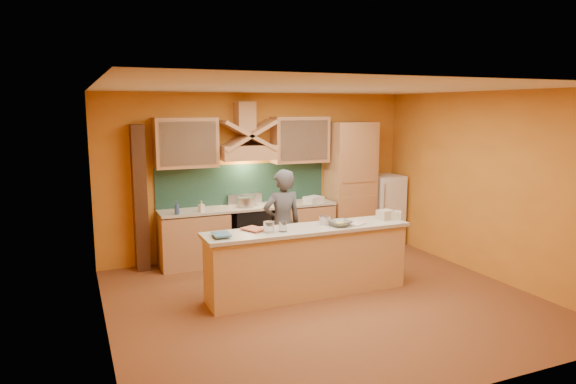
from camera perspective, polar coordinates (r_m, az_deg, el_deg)
name	(u,v)px	position (r m, az deg, el deg)	size (l,w,h in m)	color
floor	(324,300)	(7.05, 4.01, -11.89)	(5.50, 5.00, 0.01)	brown
ceiling	(326,88)	(6.58, 4.30, 11.48)	(5.50, 5.00, 0.01)	white
wall_back	(259,175)	(8.94, -3.21, 1.94)	(5.50, 0.02, 2.80)	orange
wall_front	(459,244)	(4.65, 18.47, -5.52)	(5.50, 0.02, 2.80)	orange
wall_left	(101,215)	(5.96, -20.10, -2.39)	(0.02, 5.00, 2.80)	orange
wall_right	(488,185)	(8.29, 21.30, 0.72)	(0.02, 5.00, 2.80)	orange
base_cabinet_left	(194,240)	(8.50, -10.42, -5.26)	(1.10, 0.60, 0.86)	tan
base_cabinet_right	(300,229)	(9.09, 1.36, -4.14)	(1.10, 0.60, 0.86)	tan
counter_top	(249,207)	(8.65, -4.36, -1.69)	(3.00, 0.62, 0.04)	beige
stove	(249,233)	(8.74, -4.33, -4.58)	(0.60, 0.58, 0.90)	black
backsplash	(243,184)	(8.85, -4.99, 0.87)	(3.00, 0.03, 0.70)	#1A3B30
range_hood	(247,152)	(8.57, -4.55, 4.43)	(0.92, 0.50, 0.24)	tan
hood_chimney	(245,117)	(8.63, -4.81, 8.32)	(0.30, 0.30, 0.50)	tan
upper_cabinet_left	(186,143)	(8.36, -11.27, 5.39)	(1.00, 0.35, 0.80)	tan
upper_cabinet_right	(300,140)	(8.99, 1.36, 5.84)	(1.00, 0.35, 0.80)	tan
pantry_column	(350,186)	(9.40, 6.94, 0.72)	(0.80, 0.60, 2.30)	tan
fridge	(384,209)	(9.88, 10.65, -1.90)	(0.58, 0.60, 1.30)	white
trim_column_left	(140,198)	(8.36, -16.14, -0.67)	(0.20, 0.30, 2.30)	#472816
island_body	(308,263)	(7.12, 2.22, -7.92)	(2.80, 0.55, 0.88)	#E2B173
island_top	(308,229)	(6.99, 2.25, -4.16)	(2.90, 0.62, 0.05)	beige
person	(282,225)	(7.65, -0.63, -3.65)	(0.61, 0.40, 1.66)	#4C4C51
pot_large	(245,203)	(8.56, -4.84, -1.23)	(0.26, 0.26, 0.17)	#B6B5BC
pot_small	(250,202)	(8.70, -4.19, -1.11)	(0.18, 0.18, 0.15)	silver
soap_bottle_a	(201,206)	(8.23, -9.60, -1.58)	(0.08, 0.08, 0.18)	silver
soap_bottle_b	(177,208)	(8.11, -12.24, -1.72)	(0.08, 0.08, 0.21)	#2F4881
bowl_back	(316,200)	(8.98, 3.08, -0.91)	(0.21, 0.21, 0.06)	white
dish_rack	(313,200)	(8.92, 2.85, -0.85)	(0.30, 0.24, 0.11)	silver
book_lower	(248,231)	(6.76, -4.51, -4.31)	(0.23, 0.31, 0.03)	#C26645
book_upper	(213,235)	(6.50, -8.34, -4.77)	(0.21, 0.29, 0.02)	teal
jar_large	(269,227)	(6.71, -2.14, -3.90)	(0.14, 0.14, 0.14)	white
jar_small	(283,226)	(6.74, -0.57, -3.85)	(0.11, 0.11, 0.14)	silver
kitchen_scale	(325,221)	(7.16, 4.14, -3.21)	(0.13, 0.13, 0.11)	silver
mixing_bowl	(340,223)	(7.09, 5.80, -3.49)	(0.31, 0.31, 0.07)	silver
cloth	(356,224)	(7.23, 7.59, -3.51)	(0.25, 0.19, 0.02)	beige
grocery_bag_a	(385,215)	(7.60, 10.74, -2.50)	(0.21, 0.17, 0.14)	beige
grocery_bag_b	(394,215)	(7.64, 11.72, -2.54)	(0.19, 0.15, 0.12)	beige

